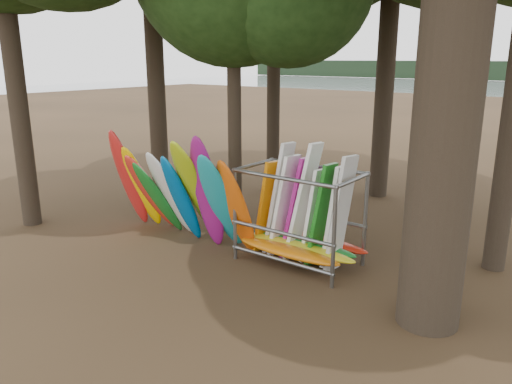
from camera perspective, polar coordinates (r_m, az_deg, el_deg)
The scene contains 3 objects.
ground at distance 11.91m, azimuth -2.99°, elevation -8.31°, with size 120.00×120.00×0.00m, color #47331E.
kayak_row at distance 13.12m, azimuth -8.79°, elevation -0.22°, with size 4.68×2.03×3.11m.
storage_rack at distance 11.76m, azimuth 4.99°, elevation -3.19°, with size 3.13×1.56×2.91m.
Camera 1 is at (7.05, -8.35, 4.73)m, focal length 35.00 mm.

